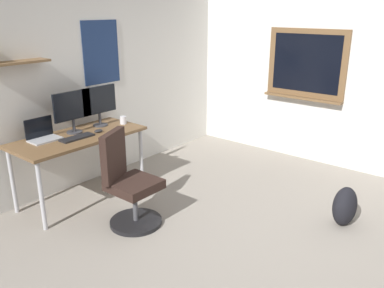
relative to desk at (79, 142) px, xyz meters
name	(u,v)px	position (x,y,z in m)	size (l,w,h in m)	color
ground_plane	(256,247)	(0.38, -2.04, -0.67)	(5.20, 5.20, 0.00)	gray
wall_back	(80,76)	(0.38, 0.41, 0.63)	(5.00, 0.30, 2.60)	silver
wall_right	(361,71)	(2.83, -2.01, 0.63)	(0.22, 5.00, 2.60)	silver
desk	(79,142)	(0.00, 0.00, 0.00)	(1.43, 0.67, 0.75)	brown
office_chair	(128,186)	(-0.04, -0.82, -0.27)	(0.54, 0.56, 0.95)	black
laptop	(43,135)	(-0.32, 0.16, 0.13)	(0.31, 0.21, 0.23)	#ADAFB5
monitor_primary	(73,109)	(0.04, 0.11, 0.34)	(0.46, 0.17, 0.46)	#38383D
monitor_secondary	(99,103)	(0.39, 0.11, 0.34)	(0.46, 0.17, 0.46)	#38383D
keyboard	(77,138)	(-0.07, -0.08, 0.08)	(0.37, 0.13, 0.02)	black
computer_mouse	(98,131)	(0.21, -0.08, 0.09)	(0.10, 0.06, 0.03)	#262628
coffee_mug	(123,120)	(0.61, -0.03, 0.12)	(0.08, 0.08, 0.09)	silver
backpack	(345,206)	(1.29, -2.49, -0.48)	(0.32, 0.22, 0.40)	black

